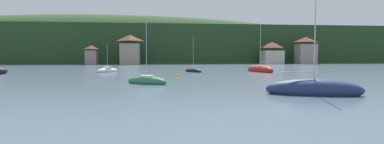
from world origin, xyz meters
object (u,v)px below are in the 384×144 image
object	(u,v)px
shore_building_west	(91,55)
mooring_buoy_near	(218,77)
sailboat_mid_8	(147,81)
shore_building_westcentral	(130,50)
shore_building_eastcentral	(306,51)
sailboat_far_9	(107,71)
sailboat_far_4	(193,71)
shore_building_central	(272,53)
sailboat_mid_2	(314,90)
mooring_buoy_mid	(177,76)
sailboat_far_5	(260,70)

from	to	relation	value
shore_building_west	mooring_buoy_near	size ratio (longest dim) A/B	15.87
mooring_buoy_near	sailboat_mid_8	bearing A→B (deg)	-139.48
shore_building_westcentral	shore_building_eastcentral	distance (m)	56.64
sailboat_mid_8	sailboat_far_9	distance (m)	23.07
shore_building_eastcentral	sailboat_far_4	bearing A→B (deg)	-135.74
sailboat_far_4	mooring_buoy_near	xyz separation A→B (m)	(1.92, -12.39, -0.22)
shore_building_central	sailboat_mid_2	bearing A→B (deg)	-109.12
mooring_buoy_near	sailboat_far_4	bearing A→B (deg)	98.81
sailboat_mid_8	mooring_buoy_mid	xyz separation A→B (m)	(4.06, 11.31, -0.29)
sailboat_mid_2	sailboat_far_9	xyz separation A→B (m)	(-20.81, 32.03, -0.13)
sailboat_mid_2	mooring_buoy_mid	distance (m)	23.42
shore_building_westcentral	sailboat_far_9	xyz separation A→B (m)	(-0.49, -40.00, -4.14)
mooring_buoy_mid	sailboat_far_4	bearing A→B (deg)	69.46
sailboat_far_4	mooring_buoy_mid	distance (m)	9.73
shore_building_central	mooring_buoy_near	world-z (taller)	shore_building_central
mooring_buoy_mid	sailboat_far_5	bearing A→B (deg)	27.81
shore_building_central	sailboat_far_4	distance (m)	51.73
mooring_buoy_near	shore_building_westcentral	bearing A→B (deg)	107.01
shore_building_eastcentral	sailboat_far_4	distance (m)	58.93
shore_building_eastcentral	mooring_buoy_mid	size ratio (longest dim) A/B	16.09
sailboat_far_9	mooring_buoy_near	xyz separation A→B (m)	(16.94, -13.77, -0.27)
shore_building_westcentral	sailboat_far_9	size ratio (longest dim) A/B	1.71
sailboat_mid_2	sailboat_far_4	xyz separation A→B (m)	(-5.79, 30.64, -0.18)
sailboat_far_4	shore_building_west	bearing A→B (deg)	3.45
shore_building_westcentral	mooring_buoy_mid	xyz separation A→B (m)	(11.12, -50.49, -4.41)
sailboat_mid_2	sailboat_far_5	world-z (taller)	sailboat_far_5
sailboat_mid_2	sailboat_far_5	distance (m)	30.20
shore_building_westcentral	shore_building_central	xyz separation A→B (m)	(45.31, 0.06, -0.93)
sailboat_mid_2	sailboat_mid_8	world-z (taller)	sailboat_mid_2
sailboat_far_5	shore_building_west	bearing A→B (deg)	24.42
shore_building_west	shore_building_eastcentral	distance (m)	67.99
shore_building_eastcentral	sailboat_far_5	distance (m)	51.98
sailboat_far_9	sailboat_far_4	bearing A→B (deg)	-50.82
sailboat_mid_8	sailboat_mid_2	bearing A→B (deg)	-4.48
shore_building_west	shore_building_westcentral	bearing A→B (deg)	6.26
sailboat_far_4	sailboat_mid_8	size ratio (longest dim) A/B	0.92
shore_building_west	shore_building_central	xyz separation A→B (m)	(56.64, 1.30, 0.70)
shore_building_central	shore_building_west	bearing A→B (deg)	-178.68
sailboat_mid_2	sailboat_far_5	size ratio (longest dim) A/B	0.95
shore_building_westcentral	shore_building_west	bearing A→B (deg)	-173.74
shore_building_westcentral	sailboat_far_9	bearing A→B (deg)	-90.70
sailboat_far_9	sailboat_mid_2	bearing A→B (deg)	-102.52
shore_building_central	sailboat_far_5	bearing A→B (deg)	-114.00
sailboat_far_4	sailboat_mid_8	world-z (taller)	sailboat_mid_8
shore_building_central	mooring_buoy_mid	distance (m)	61.13
sailboat_far_4	shore_building_eastcentral	bearing A→B (deg)	-75.07
sailboat_far_4	sailboat_far_5	distance (m)	11.90
sailboat_mid_8	sailboat_far_9	bearing A→B (deg)	142.26
shore_building_west	sailboat_far_4	size ratio (longest dim) A/B	0.89
sailboat_far_4	mooring_buoy_mid	bearing A→B (deg)	130.13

